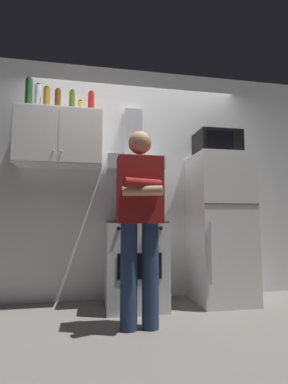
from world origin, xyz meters
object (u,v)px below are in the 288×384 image
range_hood (134,155)px  bottle_beer_brown (58,100)px  microwave (217,145)px  stove_oven (135,263)px  upper_cabinet (60,138)px  person_standing (140,217)px  bottle_olive_oil (72,102)px  bottle_spice_jar (81,107)px  bottle_wine_green (29,93)px  bottle_liquor_amber (47,99)px  bottle_soda_red (91,103)px  refrigerator (220,227)px  cooking_pot (149,215)px  bottle_vodka_clear (38,97)px

range_hood → bottle_beer_brown: bottle_beer_brown is taller
microwave → stove_oven: bearing=-178.8°
microwave → bottle_beer_brown: bottle_beer_brown is taller
upper_cabinet → person_standing: size_ratio=0.55×
range_hood → upper_cabinet: bearing=-179.9°
stove_oven → bottle_olive_oil: 1.88m
bottle_spice_jar → bottle_wine_green: bearing=-178.6°
upper_cabinet → bottle_liquor_amber: 0.45m
person_standing → bottle_soda_red: bearing=120.1°
bottle_spice_jar → refrigerator: bearing=-3.9°
cooking_pot → bottle_spice_jar: bottle_spice_jar is taller
range_hood → bottle_olive_oil: 0.90m
upper_cabinet → microwave: upper_cabinet is taller
range_hood → bottle_soda_red: 0.75m
upper_cabinet → bottle_soda_red: size_ratio=3.45×
upper_cabinet → stove_oven: size_ratio=1.03×
stove_oven → microwave: 1.62m
person_standing → microwave: bearing=32.0°
bottle_olive_oil → stove_oven: bearing=-11.8°
microwave → bottle_wine_green: (-2.08, 0.07, 0.47)m
bottle_beer_brown → bottle_olive_oil: size_ratio=0.93×
refrigerator → person_standing: 1.17m
bottle_spice_jar → upper_cabinet: bearing=174.8°
microwave → bottle_vodka_clear: size_ratio=1.61×
microwave → cooking_pot: microwave is taller
bottle_wine_green → bottle_spice_jar: 0.55m
bottle_soda_red → bottle_beer_brown: (-0.35, -0.04, -0.01)m
bottle_soda_red → bottle_beer_brown: 0.36m
bottle_wine_green → bottle_olive_oil: size_ratio=1.30×
microwave → person_standing: (-1.00, -0.62, -0.84)m
bottle_beer_brown → refrigerator: bearing=-3.1°
refrigerator → person_standing: person_standing is taller
upper_cabinet → person_standing: upper_cabinet is taller
person_standing → bottle_beer_brown: bearing=138.1°
upper_cabinet → cooking_pot: size_ratio=2.92×
upper_cabinet → bottle_olive_oil: bearing=9.0°
person_standing → bottle_spice_jar: size_ratio=12.04×
microwave → person_standing: size_ratio=0.29×
bottle_spice_jar → cooking_pot: bearing=-17.3°
refrigerator → microwave: (-0.00, 0.02, 0.94)m
bottle_beer_brown → bottle_wine_green: size_ratio=0.71×
bottle_vodka_clear → refrigerator: bearing=-3.8°
bottle_soda_red → bottle_vodka_clear: (-0.56, -0.00, 0.02)m
upper_cabinet → stove_oven: bearing=-8.9°
stove_oven → refrigerator: refrigerator is taller
bottle_beer_brown → range_hood: bearing=2.1°
person_standing → bottle_wine_green: bearing=147.1°
range_hood → bottle_liquor_amber: 1.11m
range_hood → person_standing: range_hood is taller
bottle_beer_brown → bottle_wine_green: 0.30m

